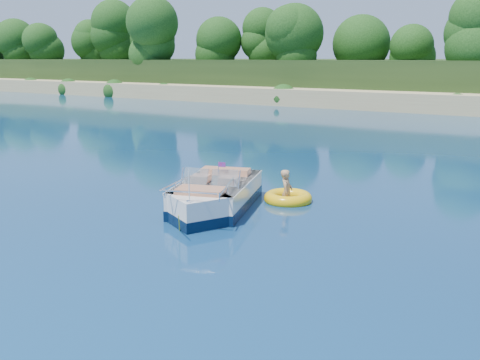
{
  "coord_description": "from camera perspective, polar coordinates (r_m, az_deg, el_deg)",
  "views": [
    {
      "loc": [
        7.38,
        -8.28,
        4.23
      ],
      "look_at": [
        -0.46,
        4.18,
        0.85
      ],
      "focal_mm": 40.0,
      "sensor_mm": 36.0,
      "label": 1
    }
  ],
  "objects": [
    {
      "name": "motorboat",
      "position": [
        15.13,
        -2.83,
        -1.96
      ],
      "size": [
        2.91,
        5.15,
        1.78
      ],
      "rotation": [
        0.0,
        0.0,
        0.32
      ],
      "color": "silver",
      "rests_on": "ground"
    },
    {
      "name": "boy",
      "position": [
        16.11,
        4.98,
        -2.35
      ],
      "size": [
        0.57,
        0.84,
        1.51
      ],
      "primitive_type": "imported",
      "rotation": [
        0.0,
        -0.17,
        1.9
      ],
      "color": "tan",
      "rests_on": "ground"
    },
    {
      "name": "tow_tube",
      "position": [
        16.16,
        5.14,
        -1.94
      ],
      "size": [
        1.92,
        1.92,
        0.38
      ],
      "rotation": [
        0.0,
        0.0,
        0.42
      ],
      "color": "yellow",
      "rests_on": "ground"
    },
    {
      "name": "ground",
      "position": [
        11.87,
        -8.99,
        -8.11
      ],
      "size": [
        160.0,
        160.0,
        0.0
      ],
      "primitive_type": "plane",
      "color": "#091F40",
      "rests_on": "ground"
    }
  ]
}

